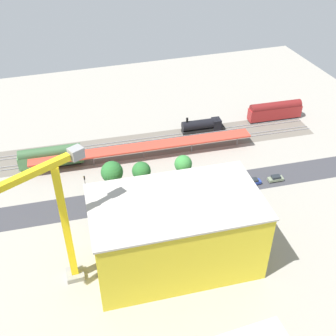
# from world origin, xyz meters

# --- Properties ---
(ground_plane) EXTENTS (168.06, 168.06, 0.00)m
(ground_plane) POSITION_xyz_m (0.00, 0.00, 0.00)
(ground_plane) COLOR gray
(ground_plane) RESTS_ON ground
(rail_bed) EXTENTS (105.61, 19.02, 0.01)m
(rail_bed) POSITION_xyz_m (0.00, -19.88, 0.00)
(rail_bed) COLOR #665E54
(rail_bed) RESTS_ON ground
(street_asphalt) EXTENTS (105.37, 14.63, 0.01)m
(street_asphalt) POSITION_xyz_m (0.00, 4.32, 0.00)
(street_asphalt) COLOR #38383D
(street_asphalt) RESTS_ON ground
(track_rails) EXTENTS (104.89, 12.60, 0.12)m
(track_rails) POSITION_xyz_m (0.00, -19.88, 0.18)
(track_rails) COLOR #9E9EA8
(track_rails) RESTS_ON ground
(platform_canopy_near) EXTENTS (64.38, 7.79, 4.22)m
(platform_canopy_near) POSITION_xyz_m (3.13, -13.11, 3.95)
(platform_canopy_near) COLOR #C63D2D
(platform_canopy_near) RESTS_ON ground
(locomotive) EXTENTS (14.02, 3.77, 5.40)m
(locomotive) POSITION_xyz_m (-18.91, -22.57, 1.95)
(locomotive) COLOR black
(locomotive) RESTS_ON ground
(passenger_coach) EXTENTS (18.35, 4.11, 6.39)m
(passenger_coach) POSITION_xyz_m (-44.31, -22.57, 3.36)
(passenger_coach) COLOR black
(passenger_coach) RESTS_ON ground
(freight_coach_far) EXTENTS (17.90, 4.05, 6.16)m
(freight_coach_far) POSITION_xyz_m (29.05, -17.18, 3.23)
(freight_coach_far) COLOR black
(freight_coach_far) RESTS_ON ground
(parked_car_0) EXTENTS (4.29, 1.98, 1.68)m
(parked_car_0) POSITION_xyz_m (-28.22, 7.84, 0.74)
(parked_car_0) COLOR black
(parked_car_0) RESTS_ON ground
(parked_car_1) EXTENTS (4.25, 1.86, 1.68)m
(parked_car_1) POSITION_xyz_m (-21.75, 7.38, 0.74)
(parked_car_1) COLOR black
(parked_car_1) RESTS_ON ground
(parked_car_2) EXTENTS (4.82, 2.23, 1.69)m
(parked_car_2) POSITION_xyz_m (-15.08, 7.88, 0.75)
(parked_car_2) COLOR black
(parked_car_2) RESTS_ON ground
(parked_car_3) EXTENTS (4.29, 2.26, 1.68)m
(parked_car_3) POSITION_xyz_m (-7.80, 8.24, 0.75)
(parked_car_3) COLOR black
(parked_car_3) RESTS_ON ground
(parked_car_4) EXTENTS (4.58, 1.90, 1.59)m
(parked_car_4) POSITION_xyz_m (-1.81, 7.62, 0.71)
(parked_car_4) COLOR black
(parked_car_4) RESTS_ON ground
(construction_building) EXTENTS (34.52, 20.50, 16.40)m
(construction_building) POSITION_xyz_m (6.30, 26.49, 8.20)
(construction_building) COLOR yellow
(construction_building) RESTS_ON ground
(construction_roof_slab) EXTENTS (35.15, 21.13, 0.40)m
(construction_roof_slab) POSITION_xyz_m (6.30, 26.49, 16.60)
(construction_roof_slab) COLOR #B7B2A8
(construction_roof_slab) RESTS_ON construction_building
(tower_crane) EXTENTS (20.00, 11.07, 29.89)m
(tower_crane) POSITION_xyz_m (28.64, 25.17, 17.22)
(tower_crane) COLOR gray
(tower_crane) RESTS_ON ground
(box_truck_0) EXTENTS (8.24, 2.47, 3.30)m
(box_truck_0) POSITION_xyz_m (14.17, 11.43, 1.63)
(box_truck_0) COLOR black
(box_truck_0) RESTS_ON ground
(street_tree_0) EXTENTS (4.97, 4.97, 7.12)m
(street_tree_0) POSITION_xyz_m (6.77, -1.07, 4.62)
(street_tree_0) COLOR brown
(street_tree_0) RESTS_ON ground
(street_tree_1) EXTENTS (4.78, 4.78, 7.05)m
(street_tree_1) POSITION_xyz_m (-4.71, -0.84, 4.65)
(street_tree_1) COLOR brown
(street_tree_1) RESTS_ON ground
(street_tree_2) EXTENTS (5.73, 5.73, 8.70)m
(street_tree_2) POSITION_xyz_m (14.44, -1.23, 5.83)
(street_tree_2) COLOR brown
(street_tree_2) RESTS_ON ground
(traffic_light) EXTENTS (0.50, 0.36, 6.50)m
(traffic_light) POSITION_xyz_m (21.56, -0.61, 4.32)
(traffic_light) COLOR #333333
(traffic_light) RESTS_ON ground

